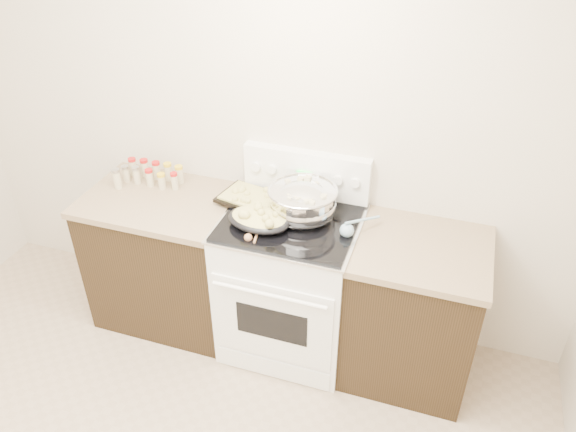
% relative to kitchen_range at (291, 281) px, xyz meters
% --- Properties ---
extents(room_shell, '(4.10, 3.60, 2.75)m').
position_rel_kitchen_range_xyz_m(room_shell, '(-0.35, -1.42, 1.21)').
color(room_shell, beige).
rests_on(room_shell, ground).
extents(counter_left, '(0.93, 0.67, 0.92)m').
position_rel_kitchen_range_xyz_m(counter_left, '(-0.83, 0.01, -0.03)').
color(counter_left, black).
rests_on(counter_left, ground).
extents(counter_right, '(0.73, 0.67, 0.92)m').
position_rel_kitchen_range_xyz_m(counter_right, '(0.73, 0.01, -0.03)').
color(counter_right, black).
rests_on(counter_right, ground).
extents(kitchen_range, '(0.78, 0.73, 1.22)m').
position_rel_kitchen_range_xyz_m(kitchen_range, '(0.00, 0.00, 0.00)').
color(kitchen_range, white).
rests_on(kitchen_range, ground).
extents(mixing_bowl, '(0.49, 0.49, 0.23)m').
position_rel_kitchen_range_xyz_m(mixing_bowl, '(0.05, 0.05, 0.54)').
color(mixing_bowl, silver).
rests_on(mixing_bowl, kitchen_range).
extents(roasting_pan, '(0.38, 0.28, 0.12)m').
position_rel_kitchen_range_xyz_m(roasting_pan, '(-0.15, -0.12, 0.50)').
color(roasting_pan, black).
rests_on(roasting_pan, kitchen_range).
extents(baking_sheet, '(0.42, 0.33, 0.06)m').
position_rel_kitchen_range_xyz_m(baking_sheet, '(-0.28, 0.12, 0.47)').
color(baking_sheet, black).
rests_on(baking_sheet, kitchen_range).
extents(wooden_spoon, '(0.07, 0.27, 0.04)m').
position_rel_kitchen_range_xyz_m(wooden_spoon, '(-0.15, -0.21, 0.46)').
color(wooden_spoon, '#B37B52').
rests_on(wooden_spoon, kitchen_range).
extents(blue_ladle, '(0.18, 0.23, 0.10)m').
position_rel_kitchen_range_xyz_m(blue_ladle, '(0.34, -0.04, 0.49)').
color(blue_ladle, '#7DA1BB').
rests_on(blue_ladle, kitchen_range).
extents(spice_jars, '(0.39, 0.24, 0.13)m').
position_rel_kitchen_range_xyz_m(spice_jars, '(-0.98, 0.15, 0.49)').
color(spice_jars, '#BFB28C').
rests_on(spice_jars, counter_left).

